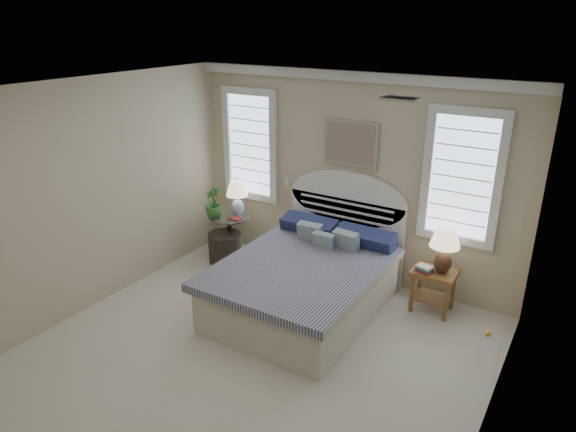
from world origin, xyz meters
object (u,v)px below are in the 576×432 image
Objects in this scene: bed at (309,278)px; nightstand_right at (434,282)px; lamp_left at (237,194)px; side_table_left at (230,232)px; floor_pot at (225,248)px; lamp_right at (445,245)px.

nightstand_right is (1.30, 0.69, 0.00)m from bed.
side_table_left is at bearing -112.83° from lamp_left.
floor_pot is 3.08m from lamp_right.
lamp_right is (0.07, 0.02, 0.49)m from nightstand_right.
floor_pot is at bearing -174.69° from lamp_right.
lamp_right is at bearing 27.28° from bed.
lamp_left is at bearing 155.62° from bed.
bed is 4.29× the size of nightstand_right.
lamp_left reaches higher than nightstand_right.
nightstand_right reaches higher than floor_pot.
side_table_left is 1.19× the size of nightstand_right.
bed is 1.84m from lamp_left.
side_table_left is 1.24× the size of lamp_left.
floor_pot is (0.03, -0.16, -0.17)m from side_table_left.
lamp_left reaches higher than floor_pot.
side_table_left is at bearing -177.82° from lamp_right.
bed is 4.47× the size of lamp_left.
lamp_right is at bearing 2.18° from side_table_left.
lamp_left is at bearing 84.89° from floor_pot.
lamp_left is (-1.59, 0.72, 0.55)m from bed.
lamp_right is at bearing -0.30° from lamp_left.
bed is 1.69m from floor_pot.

